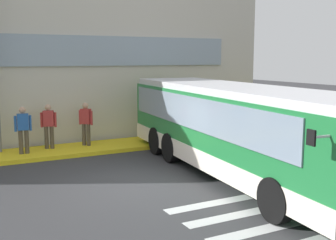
{
  "coord_description": "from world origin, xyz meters",
  "views": [
    {
      "loc": [
        -4.41,
        -10.59,
        3.52
      ],
      "look_at": [
        1.85,
        1.46,
        1.5
      ],
      "focal_mm": 44.79,
      "sensor_mm": 36.0,
      "label": 1
    }
  ],
  "objects_px": {
    "bus_main_foreground": "(236,131)",
    "passenger_by_doorway": "(49,124)",
    "passenger_near_column": "(23,128)",
    "passenger_at_curb_edge": "(86,122)"
  },
  "relations": [
    {
      "from": "bus_main_foreground",
      "to": "passenger_by_doorway",
      "type": "height_order",
      "value": "bus_main_foreground"
    },
    {
      "from": "bus_main_foreground",
      "to": "passenger_near_column",
      "type": "bearing_deg",
      "value": 135.53
    },
    {
      "from": "passenger_by_doorway",
      "to": "bus_main_foreground",
      "type": "bearing_deg",
      "value": -52.54
    },
    {
      "from": "bus_main_foreground",
      "to": "passenger_by_doorway",
      "type": "relative_size",
      "value": 6.81
    },
    {
      "from": "passenger_near_column",
      "to": "passenger_at_curb_edge",
      "type": "xyz_separation_m",
      "value": [
        2.37,
        0.37,
        0.0
      ]
    },
    {
      "from": "passenger_near_column",
      "to": "passenger_by_doorway",
      "type": "xyz_separation_m",
      "value": [
        0.98,
        0.45,
        0.0
      ]
    },
    {
      "from": "passenger_at_curb_edge",
      "to": "bus_main_foreground",
      "type": "bearing_deg",
      "value": -62.19
    },
    {
      "from": "passenger_near_column",
      "to": "passenger_by_doorway",
      "type": "relative_size",
      "value": 1.0
    },
    {
      "from": "passenger_near_column",
      "to": "passenger_at_curb_edge",
      "type": "bearing_deg",
      "value": 8.84
    },
    {
      "from": "bus_main_foreground",
      "to": "passenger_at_curb_edge",
      "type": "bearing_deg",
      "value": 117.81
    }
  ]
}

